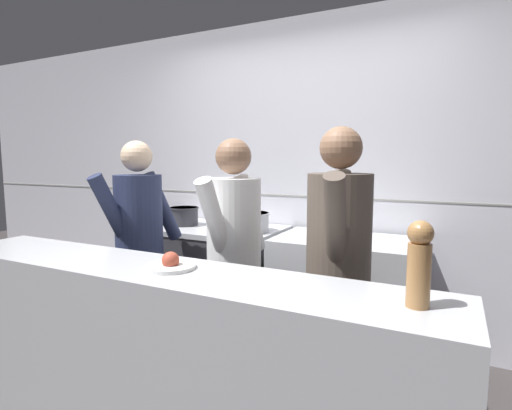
% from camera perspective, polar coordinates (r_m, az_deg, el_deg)
% --- Properties ---
extents(wall_back_tiled, '(8.00, 0.06, 2.60)m').
position_cam_1_polar(wall_back_tiled, '(3.38, 5.95, 3.86)').
color(wall_back_tiled, silver).
rests_on(wall_back_tiled, ground_plane).
extents(oven_range, '(1.07, 0.71, 0.90)m').
position_cam_1_polar(oven_range, '(3.42, -5.58, -10.60)').
color(oven_range, '#38383D').
rests_on(oven_range, ground_plane).
extents(prep_counter, '(0.99, 0.65, 0.90)m').
position_cam_1_polar(prep_counter, '(3.02, 12.66, -13.18)').
color(prep_counter, '#B7BABF').
rests_on(prep_counter, ground_plane).
extents(pass_counter, '(2.65, 0.45, 0.96)m').
position_cam_1_polar(pass_counter, '(2.11, -13.44, -21.46)').
color(pass_counter, '#B7BABF').
rests_on(pass_counter, ground_plane).
extents(stock_pot, '(0.25, 0.25, 0.15)m').
position_cam_1_polar(stock_pot, '(3.45, -10.26, -1.48)').
color(stock_pot, '#2D2D33').
rests_on(stock_pot, oven_range).
extents(sauce_pot, '(0.33, 0.33, 0.15)m').
position_cam_1_polar(sauce_pot, '(3.10, -1.06, -2.33)').
color(sauce_pot, '#B7BABF').
rests_on(sauce_pot, oven_range).
extents(mixing_bowl_steel, '(0.23, 0.23, 0.07)m').
position_cam_1_polar(mixing_bowl_steel, '(2.91, 11.13, -3.92)').
color(mixing_bowl_steel, '#B7BABF').
rests_on(mixing_bowl_steel, prep_counter).
extents(plated_dish_main, '(0.23, 0.23, 0.08)m').
position_cam_1_polar(plated_dish_main, '(1.90, -12.10, -8.29)').
color(plated_dish_main, white).
rests_on(plated_dish_main, pass_counter).
extents(pepper_mill, '(0.09, 0.09, 0.30)m').
position_cam_1_polar(pepper_mill, '(1.47, 22.29, -7.53)').
color(pepper_mill, '#AD7A47').
rests_on(pepper_mill, pass_counter).
extents(chef_head_cook, '(0.40, 0.69, 1.58)m').
position_cam_1_polar(chef_head_cook, '(2.88, -16.30, -5.26)').
color(chef_head_cook, black).
rests_on(chef_head_cook, ground_plane).
extents(chef_sous, '(0.34, 0.69, 1.58)m').
position_cam_1_polar(chef_sous, '(2.39, -3.16, -7.48)').
color(chef_sous, black).
rests_on(chef_sous, ground_plane).
extents(chef_line, '(0.38, 0.71, 1.62)m').
position_cam_1_polar(chef_line, '(2.14, 11.64, -8.66)').
color(chef_line, black).
rests_on(chef_line, ground_plane).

